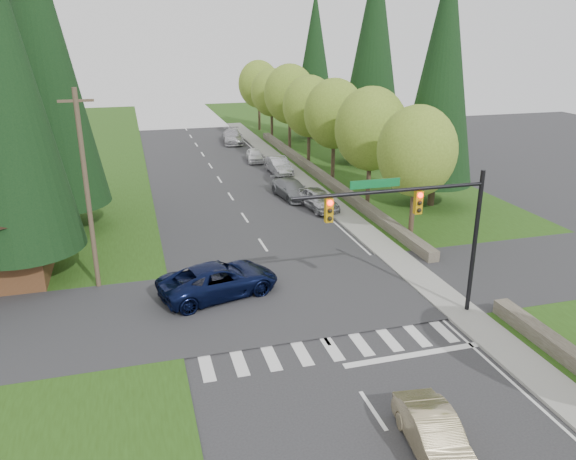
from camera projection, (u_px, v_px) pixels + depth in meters
name	position (u px, v px, depth m)	size (l,w,h in m)	color
ground	(362.00, 393.00, 20.40)	(120.00, 120.00, 0.00)	#28282B
grass_east	(418.00, 206.00, 41.84)	(14.00, 110.00, 0.06)	#254412
grass_west	(45.00, 240.00, 35.16)	(14.00, 110.00, 0.06)	#254412
cross_street	(298.00, 298.00, 27.64)	(120.00, 8.00, 0.10)	#28282B
sidewalk_east	(332.00, 205.00, 42.07)	(1.80, 80.00, 0.13)	gray
curb_east	(322.00, 206.00, 41.85)	(0.20, 80.00, 0.13)	gray
stone_wall_north	(319.00, 175.00, 49.65)	(0.70, 40.00, 0.70)	#4C4438
traffic_signal	(421.00, 216.00, 23.91)	(8.70, 0.37, 6.80)	black
utility_pole	(87.00, 190.00, 27.09)	(1.60, 0.24, 10.00)	#473828
decid_tree_0	(417.00, 151.00, 33.55)	(4.80, 4.80, 8.37)	#38281C
decid_tree_1	(371.00, 129.00, 39.84)	(5.20, 5.20, 8.80)	#38281C
decid_tree_2	(334.00, 114.00, 46.09)	(5.00, 5.00, 8.82)	#38281C
decid_tree_3	(309.00, 106.00, 52.54)	(5.00, 5.00, 8.55)	#38281C
decid_tree_4	(290.00, 94.00, 58.77)	(5.40, 5.40, 9.18)	#38281C
decid_tree_5	(272.00, 93.00, 65.24)	(4.80, 4.80, 8.30)	#38281C
decid_tree_6	(259.00, 84.00, 71.49)	(5.20, 5.20, 8.86)	#38281C
conifer_w_c	(39.00, 50.00, 33.43)	(6.46, 6.46, 20.80)	#38281C
conifer_w_e	(21.00, 63.00, 38.69)	(5.78, 5.78, 18.80)	#38281C
conifer_e_a	(442.00, 70.00, 38.80)	(5.44, 5.44, 17.80)	#38281C
conifer_e_b	(374.00, 49.00, 51.39)	(6.12, 6.12, 19.80)	#38281C
conifer_e_c	(315.00, 59.00, 64.32)	(5.10, 5.10, 16.80)	#38281C
sedan_champagne	(435.00, 435.00, 17.32)	(1.41, 4.03, 1.33)	tan
suv_navy	(219.00, 280.00, 27.66)	(2.75, 5.95, 1.65)	#0A1133
parked_car_a	(318.00, 199.00, 41.09)	(1.78, 4.42, 1.50)	#BBBBC0
parked_car_b	(291.00, 189.00, 43.86)	(1.96, 4.83, 1.40)	slate
parked_car_c	(279.00, 165.00, 51.27)	(1.56, 4.47, 1.47)	#B1B1B6
parked_car_d	(255.00, 155.00, 55.90)	(1.52, 3.79, 1.29)	white
parked_car_e	(233.00, 137.00, 64.83)	(2.15, 5.28, 1.53)	#AEADB2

